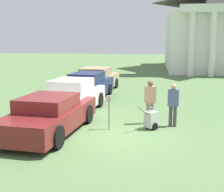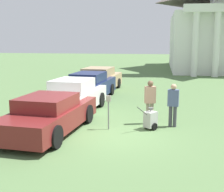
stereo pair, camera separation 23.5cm
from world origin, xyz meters
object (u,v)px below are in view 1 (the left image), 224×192
(parked_car_navy, at_px, (88,87))
(parking_meter, at_px, (109,106))
(person_worker, at_px, (150,99))
(equipment_cart, at_px, (151,119))
(person_supervisor, at_px, (173,102))
(parked_car_tan, at_px, (97,80))
(parked_car_white, at_px, (73,97))
(church, at_px, (211,17))
(parked_car_maroon, at_px, (50,115))

(parked_car_navy, distance_m, parking_meter, 6.21)
(person_worker, xyz_separation_m, equipment_cart, (0.06, -0.79, -0.63))
(person_worker, relative_size, person_supervisor, 1.04)
(parked_car_navy, distance_m, parked_car_tan, 2.71)
(parked_car_white, bearing_deg, person_supervisor, -15.53)
(equipment_cart, relative_size, church, 0.04)
(equipment_cart, bearing_deg, person_supervisor, 68.69)
(parking_meter, xyz_separation_m, church, (7.67, 25.08, 4.84))
(parked_car_maroon, xyz_separation_m, church, (9.74, 25.81, 5.09))
(parked_car_tan, distance_m, person_worker, 8.33)
(parked_car_white, xyz_separation_m, equipment_cart, (3.64, -2.24, -0.34))
(parked_car_white, bearing_deg, person_worker, -16.24)
(parked_car_maroon, relative_size, parked_car_tan, 0.99)
(person_supervisor, height_order, equipment_cart, person_supervisor)
(parked_car_navy, relative_size, parking_meter, 3.96)
(parking_meter, height_order, person_supervisor, person_supervisor)
(parked_car_white, distance_m, person_worker, 3.88)
(parked_car_tan, bearing_deg, parked_car_maroon, -84.21)
(parking_meter, height_order, equipment_cart, parking_meter)
(parked_car_maroon, bearing_deg, person_worker, 31.99)
(person_worker, xyz_separation_m, church, (6.15, 24.04, 4.74))
(parked_car_tan, bearing_deg, person_supervisor, -54.35)
(parked_car_white, distance_m, person_supervisor, 4.82)
(parked_car_white, xyz_separation_m, church, (9.74, 22.59, 5.03))
(parked_car_navy, height_order, parking_meter, parked_car_navy)
(parked_car_maroon, relative_size, parked_car_white, 1.08)
(parking_meter, bearing_deg, equipment_cart, 9.17)
(person_supervisor, xyz_separation_m, church, (5.25, 24.34, 4.79))
(parked_car_tan, height_order, person_worker, person_worker)
(person_worker, height_order, person_supervisor, person_worker)
(equipment_cart, bearing_deg, parked_car_white, -173.07)
(equipment_cart, bearing_deg, church, 114.75)
(parking_meter, relative_size, person_worker, 0.74)
(parked_car_white, bearing_deg, church, 72.46)
(person_supervisor, bearing_deg, person_worker, -10.76)
(parking_meter, distance_m, church, 26.67)
(parked_car_white, relative_size, person_supervisor, 2.85)
(parked_car_white, xyz_separation_m, parked_car_tan, (0.00, 6.06, -0.00))
(church, bearing_deg, person_supervisor, -102.18)
(parked_car_white, height_order, church, church)
(parked_car_navy, relative_size, person_supervisor, 3.05)
(parked_car_white, xyz_separation_m, parking_meter, (2.07, -2.50, 0.19))
(equipment_cart, bearing_deg, parked_car_navy, 161.60)
(parked_car_maroon, relative_size, church, 0.21)
(equipment_cart, distance_m, church, 26.13)
(parked_car_navy, height_order, person_worker, person_worker)
(parking_meter, bearing_deg, parked_car_tan, 103.57)
(parked_car_white, bearing_deg, parked_car_navy, 95.78)
(person_supervisor, bearing_deg, parked_car_maroon, 25.76)
(parked_car_navy, bearing_deg, person_worker, -47.47)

